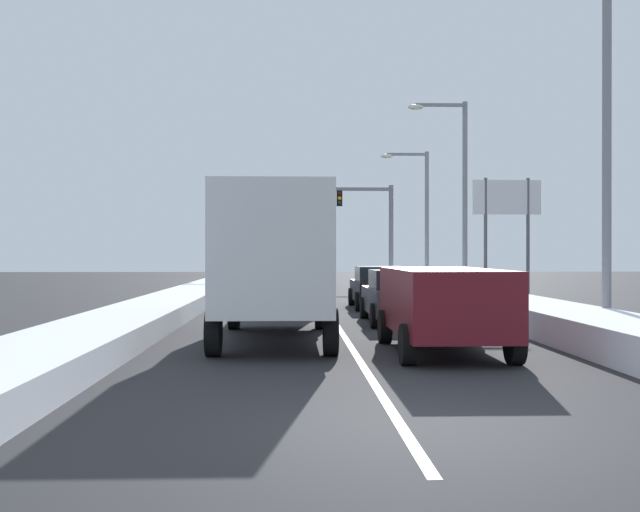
{
  "coord_description": "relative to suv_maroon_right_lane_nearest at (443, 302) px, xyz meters",
  "views": [
    {
      "loc": [
        -1.25,
        -8.78,
        1.98
      ],
      "look_at": [
        -0.06,
        24.23,
        1.87
      ],
      "focal_mm": 44.21,
      "sensor_mm": 36.0,
      "label": 1
    }
  ],
  "objects": [
    {
      "name": "ground_plane",
      "position": [
        -1.75,
        9.17,
        -1.02
      ],
      "size": [
        120.0,
        120.0,
        0.0
      ],
      "primitive_type": "plane",
      "color": "#28282B"
    },
    {
      "name": "lane_stripe_between_right_lane_and_center_lane",
      "position": [
        -1.75,
        13.14,
        -1.01
      ],
      "size": [
        0.14,
        43.65,
        0.01
      ],
      "primitive_type": "cube",
      "color": "silver",
      "rests_on": "ground"
    },
    {
      "name": "snow_bank_right_shoulder",
      "position": [
        3.55,
        13.14,
        -0.68
      ],
      "size": [
        2.16,
        43.65,
        0.66
      ],
      "primitive_type": "cube",
      "color": "white",
      "rests_on": "ground"
    },
    {
      "name": "snow_bank_left_shoulder",
      "position": [
        -7.05,
        13.14,
        -0.75
      ],
      "size": [
        2.12,
        43.65,
        0.53
      ],
      "primitive_type": "cube",
      "color": "white",
      "rests_on": "ground"
    },
    {
      "name": "suv_maroon_right_lane_nearest",
      "position": [
        0.0,
        0.0,
        0.0
      ],
      "size": [
        2.16,
        4.9,
        1.67
      ],
      "color": "maroon",
      "rests_on": "ground"
    },
    {
      "name": "sedan_charcoal_right_lane_second",
      "position": [
        0.09,
        6.73,
        -0.25
      ],
      "size": [
        2.0,
        4.5,
        1.51
      ],
      "color": "#38383D",
      "rests_on": "ground"
    },
    {
      "name": "sedan_black_right_lane_third",
      "position": [
        0.17,
        12.76,
        -0.25
      ],
      "size": [
        2.0,
        4.5,
        1.51
      ],
      "color": "black",
      "rests_on": "ground"
    },
    {
      "name": "box_truck_center_lane_nearest",
      "position": [
        -3.37,
        2.08,
        0.88
      ],
      "size": [
        2.53,
        7.2,
        3.36
      ],
      "color": "slate",
      "rests_on": "ground"
    },
    {
      "name": "suv_silver_center_lane_second",
      "position": [
        -3.29,
        10.33,
        0.0
      ],
      "size": [
        2.16,
        4.9,
        1.67
      ],
      "color": "#B7BABF",
      "rests_on": "ground"
    },
    {
      "name": "sedan_navy_center_lane_third",
      "position": [
        -3.26,
        16.08,
        -0.25
      ],
      "size": [
        2.0,
        4.5,
        1.51
      ],
      "color": "navy",
      "rests_on": "ground"
    },
    {
      "name": "traffic_light_gantry",
      "position": [
        -0.57,
        32.97,
        3.71
      ],
      "size": [
        10.6,
        0.47,
        6.2
      ],
      "color": "slate",
      "rests_on": "ground"
    },
    {
      "name": "street_lamp_right_near",
      "position": [
        4.26,
        3.22,
        4.29
      ],
      "size": [
        2.66,
        0.36,
        8.97
      ],
      "color": "gray",
      "rests_on": "ground"
    },
    {
      "name": "street_lamp_right_mid",
      "position": [
        4.33,
        19.09,
        4.15
      ],
      "size": [
        2.66,
        0.36,
        8.69
      ],
      "color": "gray",
      "rests_on": "ground"
    },
    {
      "name": "street_lamp_right_far",
      "position": [
        3.96,
        27.03,
        3.53
      ],
      "size": [
        2.66,
        0.36,
        7.51
      ],
      "color": "gray",
      "rests_on": "ground"
    },
    {
      "name": "roadside_sign_right",
      "position": [
        7.04,
        20.88,
        3.0
      ],
      "size": [
        3.2,
        0.16,
        5.5
      ],
      "color": "#59595B",
      "rests_on": "ground"
    }
  ]
}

